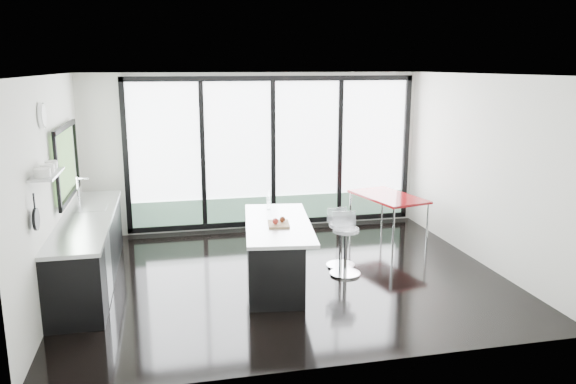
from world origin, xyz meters
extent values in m
cube|color=black|center=(0.00, 0.00, 0.00)|extent=(6.00, 5.00, 0.00)
cube|color=white|center=(0.00, 0.00, 2.80)|extent=(6.00, 5.00, 0.00)
cube|color=silver|center=(0.00, 2.50, 1.40)|extent=(6.00, 0.00, 2.80)
cube|color=white|center=(0.30, 2.47, 1.40)|extent=(5.00, 0.02, 2.50)
cube|color=slate|center=(0.30, 2.43, 0.37)|extent=(5.00, 0.02, 0.44)
cube|color=black|center=(-0.95, 2.43, 1.40)|extent=(0.08, 0.04, 2.50)
cube|color=black|center=(0.30, 2.43, 1.40)|extent=(0.08, 0.04, 2.50)
cube|color=black|center=(1.55, 2.43, 1.40)|extent=(0.08, 0.04, 2.50)
cube|color=silver|center=(0.00, -2.50, 1.40)|extent=(6.00, 0.00, 2.80)
cube|color=silver|center=(-3.00, 0.00, 1.40)|extent=(0.00, 5.00, 2.80)
cube|color=#496E39|center=(-2.97, 0.90, 1.60)|extent=(0.02, 1.60, 0.90)
cube|color=#AAADAF|center=(-2.87, -0.85, 1.75)|extent=(0.25, 0.80, 0.03)
cylinder|color=white|center=(-2.97, -0.30, 2.35)|extent=(0.04, 0.30, 0.30)
cylinder|color=black|center=(-2.94, -1.25, 1.35)|extent=(0.03, 0.24, 0.24)
cube|color=silver|center=(3.00, 0.00, 1.40)|extent=(0.00, 5.00, 2.80)
cube|color=black|center=(-2.67, 0.40, 0.43)|extent=(0.65, 3.20, 0.87)
cube|color=#AAADAF|center=(-2.67, 0.40, 0.90)|extent=(0.69, 3.24, 0.05)
cube|color=#AAADAF|center=(-2.67, 0.90, 0.90)|extent=(0.45, 0.48, 0.06)
cylinder|color=silver|center=(-2.82, 0.90, 1.14)|extent=(0.02, 0.02, 0.44)
cube|color=#AAADAF|center=(-2.36, -0.35, 0.42)|extent=(0.03, 0.60, 0.80)
cube|color=black|center=(-0.21, -0.14, 0.40)|extent=(0.95, 2.08, 0.80)
cube|color=#AAADAF|center=(-0.14, -0.15, 0.82)|extent=(1.14, 2.16, 0.05)
cube|color=tan|center=(-0.16, -0.29, 0.85)|extent=(0.32, 0.40, 0.03)
sphere|color=#A4271F|center=(-0.21, -0.33, 0.91)|extent=(0.09, 0.09, 0.08)
sphere|color=#50210F|center=(-0.10, -0.25, 0.91)|extent=(0.09, 0.09, 0.08)
cylinder|color=silver|center=(-0.14, 0.54, 0.97)|extent=(0.07, 0.07, 0.26)
cylinder|color=silver|center=(0.84, -0.13, 0.35)|extent=(0.48, 0.48, 0.69)
cylinder|color=silver|center=(0.88, 0.21, 0.33)|extent=(0.47, 0.47, 0.67)
cube|color=maroon|center=(2.11, 1.43, 0.37)|extent=(1.09, 1.53, 0.74)
camera|label=1|loc=(-1.59, -7.33, 2.92)|focal=35.00mm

